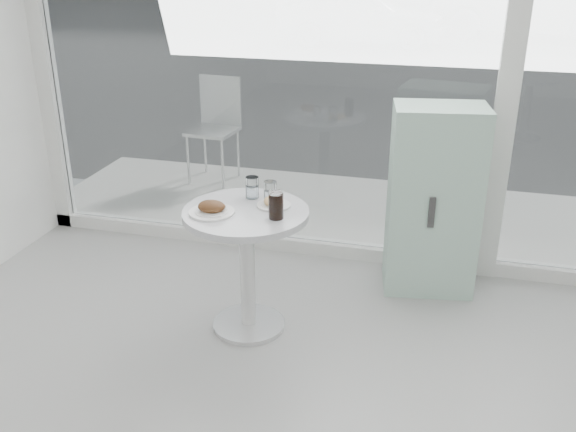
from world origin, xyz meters
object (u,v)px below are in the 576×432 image
(mint_cabinet, at_px, (433,201))
(water_tumbler_b, at_px, (270,193))
(water_tumbler_a, at_px, (252,189))
(patio_chair, at_px, (216,122))
(car_white, at_px, (360,15))
(cola_glass, at_px, (276,206))
(plate_fritter, at_px, (212,209))
(plate_donut, at_px, (274,203))
(car_silver, at_px, (534,6))
(main_table, at_px, (247,245))

(mint_cabinet, xyz_separation_m, water_tumbler_b, (-0.91, -0.64, 0.20))
(mint_cabinet, distance_m, water_tumbler_a, 1.21)
(water_tumbler_b, bearing_deg, water_tumbler_a, 163.36)
(mint_cabinet, relative_size, water_tumbler_a, 9.68)
(patio_chair, height_order, water_tumbler_b, patio_chair)
(car_white, relative_size, cola_glass, 24.50)
(plate_fritter, bearing_deg, plate_donut, 31.59)
(mint_cabinet, xyz_separation_m, car_white, (-2.19, 10.93, 0.02))
(car_white, xyz_separation_m, car_silver, (3.83, 1.87, 0.12))
(main_table, xyz_separation_m, patio_chair, (-1.08, 2.37, 0.05))
(main_table, xyz_separation_m, car_silver, (2.66, 13.60, 0.21))
(car_silver, bearing_deg, plate_fritter, -179.65)
(main_table, bearing_deg, water_tumbler_b, 57.66)
(car_silver, bearing_deg, main_table, -179.05)
(mint_cabinet, height_order, plate_fritter, mint_cabinet)
(cola_glass, bearing_deg, car_white, 96.65)
(patio_chair, bearing_deg, cola_glass, -57.28)
(car_silver, bearing_deg, water_tumbler_a, -179.29)
(mint_cabinet, bearing_deg, car_white, 92.13)
(car_white, height_order, car_silver, car_silver)
(main_table, height_order, car_white, car_white)
(mint_cabinet, xyz_separation_m, plate_fritter, (-1.18, -0.89, 0.18))
(plate_fritter, bearing_deg, cola_glass, 3.34)
(water_tumbler_a, height_order, water_tumbler_b, water_tumbler_a)
(water_tumbler_b, relative_size, cola_glass, 0.81)
(mint_cabinet, bearing_deg, plate_fritter, -152.22)
(plate_donut, bearing_deg, patio_chair, 118.23)
(water_tumbler_b, bearing_deg, patio_chair, 118.14)
(water_tumbler_b, bearing_deg, main_table, -122.34)
(water_tumbler_b, bearing_deg, car_white, 96.30)
(mint_cabinet, relative_size, cola_glass, 8.05)
(car_white, relative_size, plate_fritter, 14.74)
(car_white, height_order, plate_fritter, car_white)
(patio_chair, height_order, plate_donut, patio_chair)
(car_silver, distance_m, plate_fritter, 13.98)
(water_tumbler_a, bearing_deg, plate_fritter, -117.06)
(mint_cabinet, distance_m, water_tumbler_b, 1.13)
(mint_cabinet, relative_size, water_tumbler_b, 9.96)
(main_table, height_order, mint_cabinet, mint_cabinet)
(plate_donut, height_order, water_tumbler_a, water_tumbler_a)
(car_white, height_order, water_tumbler_a, car_white)
(mint_cabinet, xyz_separation_m, water_tumbler_a, (-1.03, -0.60, 0.20))
(main_table, distance_m, plate_donut, 0.29)
(mint_cabinet, distance_m, plate_donut, 1.13)
(cola_glass, bearing_deg, water_tumbler_b, 113.52)
(plate_fritter, xyz_separation_m, water_tumbler_a, (0.14, 0.28, 0.03))
(plate_donut, bearing_deg, car_silver, 79.43)
(plate_donut, bearing_deg, cola_glass, -69.66)
(plate_fritter, relative_size, cola_glass, 1.66)
(mint_cabinet, distance_m, patio_chair, 2.62)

